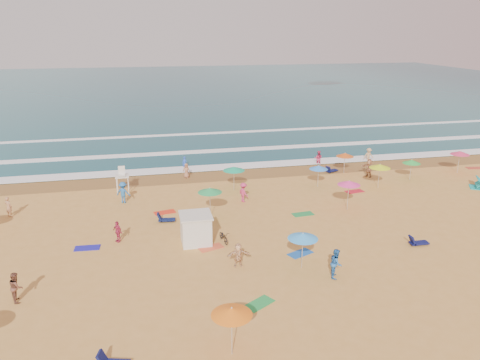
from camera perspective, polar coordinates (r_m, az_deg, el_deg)
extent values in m
plane|color=gold|center=(36.35, 0.92, -5.20)|extent=(220.00, 220.00, 0.00)
cube|color=#0C4756|center=(117.63, -8.57, 10.88)|extent=(220.00, 140.00, 0.18)
plane|color=olive|center=(47.85, -2.47, 0.61)|extent=(220.00, 220.00, 0.00)
cube|color=white|center=(50.18, -2.97, 1.55)|extent=(200.00, 2.20, 0.05)
cube|color=white|center=(56.86, -4.12, 3.51)|extent=(200.00, 1.60, 0.05)
cube|color=white|center=(66.50, -5.37, 5.62)|extent=(200.00, 1.20, 0.05)
cube|color=silver|center=(32.84, -5.40, -6.02)|extent=(2.00, 2.00, 2.00)
cube|color=silver|center=(32.43, -5.45, -4.31)|extent=(2.20, 2.20, 0.12)
imported|color=black|center=(33.07, -2.01, -6.91)|extent=(0.78, 1.60, 0.81)
cone|color=green|center=(36.56, -3.70, -1.25)|extent=(1.90, 1.90, 0.35)
cone|color=#378CF7|center=(44.37, 9.56, 1.54)|extent=(1.74, 1.74, 0.35)
cone|color=orange|center=(21.73, -1.02, -15.73)|extent=(1.89, 1.89, 0.35)
cone|color=#D85516|center=(49.10, 12.69, 3.02)|extent=(1.78, 1.78, 0.35)
cone|color=#38A5FF|center=(29.14, 7.68, -6.77)|extent=(1.88, 1.88, 0.35)
cone|color=#FE3896|center=(39.08, 13.15, -0.34)|extent=(1.85, 1.85, 0.35)
cone|color=#D8F019|center=(45.33, 16.69, 1.63)|extent=(1.94, 1.94, 0.35)
cone|color=#E63361|center=(52.98, 25.25, 3.02)|extent=(1.90, 1.90, 0.35)
cone|color=green|center=(48.76, 20.20, 2.12)|extent=(1.72, 1.72, 0.35)
cone|color=#15AC77|center=(42.68, -0.75, 1.39)|extent=(1.98, 1.98, 0.35)
cube|color=#0E1948|center=(36.86, -8.90, -4.80)|extent=(1.35, 0.70, 0.34)
cube|color=#0E1249|center=(34.96, 20.99, -7.16)|extent=(1.31, 0.59, 0.34)
cube|color=#0E1348|center=(49.70, 11.16, 1.14)|extent=(1.42, 1.04, 0.34)
cube|color=#1F1AA8|center=(33.98, -18.12, -7.87)|extent=(1.75, 0.97, 0.03)
cube|color=green|center=(26.44, 2.37, -14.81)|extent=(1.90, 1.62, 0.03)
cube|color=red|center=(38.73, -9.16, -3.91)|extent=(1.84, 1.18, 0.03)
cube|color=#DE5834|center=(32.43, -3.58, -8.22)|extent=(1.88, 1.33, 0.03)
cube|color=red|center=(44.30, 13.79, -1.36)|extent=(1.81, 1.10, 0.03)
cube|color=#1C58B4|center=(31.85, 7.36, -8.86)|extent=(1.90, 1.47, 0.03)
cube|color=#228A42|center=(38.22, 7.67, -4.14)|extent=(1.78, 1.02, 0.03)
cube|color=#BF412D|center=(56.16, 26.67, 1.32)|extent=(1.80, 1.08, 0.03)
imported|color=#2568B0|center=(41.26, -14.05, -1.48)|extent=(1.38, 1.11, 1.87)
imported|color=#E3AC77|center=(29.72, -0.22, -9.11)|extent=(1.45, 0.47, 1.56)
imported|color=blue|center=(50.53, -6.78, 2.04)|extent=(0.65, 0.64, 1.51)
imported|color=#B47C53|center=(41.44, -26.38, -2.94)|extent=(0.73, 0.66, 1.67)
imported|color=tan|center=(54.68, 15.41, 2.88)|extent=(1.17, 0.72, 1.76)
imported|color=#276AB8|center=(29.06, 11.63, -9.90)|extent=(0.98, 1.09, 1.83)
imported|color=#CC3365|center=(40.27, 0.43, -1.52)|extent=(1.02, 1.27, 1.72)
imported|color=#AC714F|center=(47.05, -6.56, 1.14)|extent=(0.81, 0.61, 1.50)
imported|color=brown|center=(28.98, -25.63, -11.66)|extent=(0.84, 0.97, 1.72)
imported|color=#B67A54|center=(48.80, 15.45, 1.43)|extent=(1.21, 1.79, 1.85)
imported|color=#B92E54|center=(34.06, -14.70, -6.09)|extent=(0.86, 0.93, 1.53)
imported|color=#D73567|center=(52.26, 9.52, 2.60)|extent=(1.07, 0.99, 1.77)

